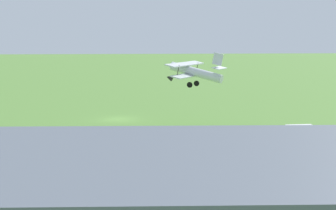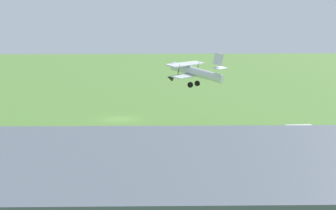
% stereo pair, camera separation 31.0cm
% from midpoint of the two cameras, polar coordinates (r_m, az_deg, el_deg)
% --- Properties ---
extents(ground_plane, '(400.00, 400.00, 0.00)m').
position_cam_midpoint_polar(ground_plane, '(63.93, -5.69, -1.60)').
color(ground_plane, '#568438').
extents(biplane, '(7.25, 7.82, 3.98)m').
position_cam_midpoint_polar(biplane, '(57.79, 2.76, 3.76)').
color(biplane, silver).
extents(truck_delivery_white, '(2.69, 6.30, 3.21)m').
position_cam_midpoint_polar(truck_delivery_white, '(41.10, 15.57, -4.88)').
color(truck_delivery_white, silver).
rests_on(truck_delivery_white, ground_plane).
extents(person_beside_truck, '(0.39, 0.39, 1.68)m').
position_cam_midpoint_polar(person_beside_truck, '(42.34, -0.36, -5.41)').
color(person_beside_truck, orange).
rests_on(person_beside_truck, ground_plane).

